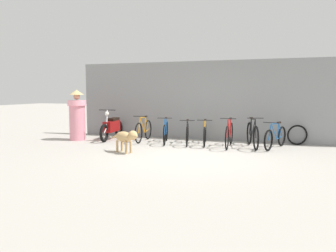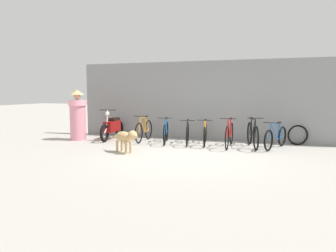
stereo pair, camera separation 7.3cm
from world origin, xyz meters
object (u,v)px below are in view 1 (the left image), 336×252
bicycle_2 (187,134)px  bicycle_5 (252,135)px  motorcycle (112,127)px  bicycle_1 (166,132)px  spare_tire_left (297,135)px  bicycle_4 (229,135)px  bicycle_0 (144,131)px  bicycle_3 (205,134)px  stray_dog (126,137)px  person_in_robes (77,115)px  bicycle_6 (275,137)px

bicycle_2 → bicycle_5: bearing=76.5°
bicycle_2 → motorcycle: 2.76m
bicycle_1 → spare_tire_left: size_ratio=2.57×
bicycle_4 → motorcycle: size_ratio=0.91×
bicycle_1 → bicycle_4: bearing=71.5°
bicycle_5 → bicycle_0: bearing=-105.8°
bicycle_3 → stray_dog: size_ratio=1.59×
bicycle_4 → person_in_robes: 5.18m
bicycle_0 → person_in_robes: 2.36m
bicycle_6 → person_in_robes: 6.51m
spare_tire_left → person_in_robes: bearing=-169.6°
bicycle_1 → bicycle_6: bearing=76.1°
stray_dog → spare_tire_left: (4.47, 2.92, -0.11)m
motorcycle → stray_dog: size_ratio=1.85×
bicycle_1 → spare_tire_left: (4.02, 0.94, -0.04)m
bicycle_2 → motorcycle: bearing=-106.1°
bicycle_1 → bicycle_2: 0.72m
person_in_robes → spare_tire_left: 7.24m
bicycle_2 → spare_tire_left: bearing=91.2°
bicycle_3 → spare_tire_left: 2.87m
bicycle_3 → bicycle_4: size_ratio=0.95×
bicycle_2 → bicycle_6: bicycle_6 is taller
bicycle_1 → bicycle_5: bicycle_5 is taller
bicycle_5 → spare_tire_left: 1.56m
motorcycle → bicycle_0: bearing=82.0°
bicycle_2 → person_in_robes: size_ratio=0.95×
bicycle_6 → bicycle_1: bearing=-69.5°
stray_dog → motorcycle: bearing=151.7°
bicycle_5 → bicycle_3: bearing=-107.5°
bicycle_4 → stray_dog: bearing=-55.1°
person_in_robes → motorcycle: bearing=166.9°
bicycle_1 → person_in_robes: size_ratio=0.95×
bicycle_6 → stray_dog: 4.35m
stray_dog → person_in_robes: person_in_robes is taller
bicycle_4 → bicycle_5: (0.66, 0.18, 0.00)m
bicycle_2 → bicycle_4: bearing=69.1°
bicycle_3 → bicycle_5: (1.46, -0.06, 0.04)m
bicycle_5 → stray_dog: (-3.18, -2.04, 0.06)m
bicycle_5 → person_in_robes: size_ratio=1.00×
bicycle_5 → person_in_robes: bearing=-100.9°
spare_tire_left → motorcycle: bearing=-172.5°
bicycle_3 → spare_tire_left: bearing=95.5°
bicycle_3 → motorcycle: 3.31m
person_in_robes → bicycle_6: bearing=145.4°
bicycle_2 → bicycle_1: bearing=-100.9°
bicycle_3 → person_in_robes: person_in_robes is taller
bicycle_6 → spare_tire_left: bicycle_6 is taller
bicycle_4 → bicycle_2: bearing=-98.4°
bicycle_2 → bicycle_3: 0.56m
bicycle_1 → bicycle_4: 2.07m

